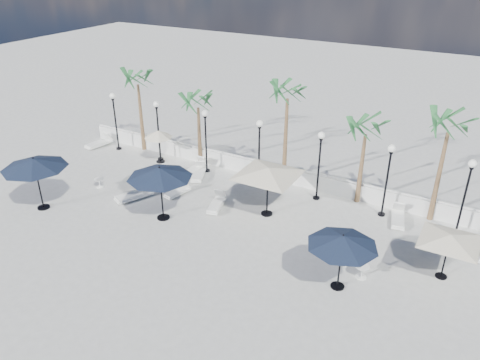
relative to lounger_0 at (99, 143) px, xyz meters
The scene contains 30 objects.
ground 13.52m from the lounger_0, 27.41° to the right, with size 100.00×100.00×0.00m, color #A5A5A0.
balustrade 12.07m from the lounger_0, ahead, with size 26.00×0.30×1.01m.
lamppost_0 2.71m from the lounger_0, 10.57° to the left, with size 0.36×0.36×3.84m.
lamppost_1 5.49m from the lounger_0, ahead, with size 0.36×0.36×3.84m.
lamppost_2 8.79m from the lounger_0, ahead, with size 0.36×0.36×3.84m.
lamppost_3 12.21m from the lounger_0, ahead, with size 0.36×0.36×3.84m.
lamppost_4 15.66m from the lounger_0, ahead, with size 0.36×0.36×3.84m.
lamppost_5 19.13m from the lounger_0, ahead, with size 0.36×0.36×3.84m.
lamppost_6 22.61m from the lounger_0, ahead, with size 0.36×0.36×3.84m.
palm_0 5.34m from the lounger_0, 19.81° to the left, with size 2.60×2.60×5.50m.
palm_1 8.35m from the lounger_0, ahead, with size 2.60×2.60×4.70m.
palm_2 14.11m from the lounger_0, ahead, with size 2.60×2.60×6.10m.
palm_3 17.92m from the lounger_0, ahead, with size 2.60×2.60×4.90m.
palm_4 21.69m from the lounger_0, ahead, with size 2.60×2.60×5.70m.
lounger_0 is the anchor object (origin of this frame).
lounger_1 9.22m from the lounger_0, 19.03° to the right, with size 0.83×1.68×0.60m.
lounger_2 8.28m from the lounger_0, 32.93° to the right, with size 1.46×2.18×0.78m.
lounger_3 7.99m from the lounger_0, ahead, with size 0.67×1.94×0.72m.
lounger_4 8.53m from the lounger_0, ahead, with size 1.32×1.97×0.71m.
lounger_5 11.76m from the lounger_0, 15.68° to the right, with size 1.06×1.91×0.68m.
lounger_6 19.85m from the lounger_0, ahead, with size 0.98×1.94×0.70m.
side_table_0 6.21m from the lounger_0, 45.41° to the right, with size 0.55×0.55×0.53m.
side_table_1 6.62m from the lounger_0, 11.79° to the right, with size 0.59×0.59×0.58m.
side_table_2 20.16m from the lounger_0, 14.66° to the right, with size 0.59×0.59×0.58m.
parasol_navy_left 8.64m from the lounger_0, 65.44° to the right, with size 3.26×3.26×2.88m.
parasol_navy_mid 11.16m from the lounger_0, 29.27° to the right, with size 3.18×3.18×2.85m.
parasol_navy_right 19.94m from the lounger_0, 18.10° to the right, with size 2.79×2.79×2.50m.
parasol_cream_sq_a 14.30m from the lounger_0, 10.11° to the right, with size 5.70×5.70×2.80m.
parasol_cream_sq_b 22.72m from the lounger_0, ahead, with size 4.44×4.44×2.23m.
parasol_cream_small 5.46m from the lounger_0, ahead, with size 1.75×1.75×2.15m.
Camera 1 is at (10.67, -14.74, 12.26)m, focal length 35.00 mm.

